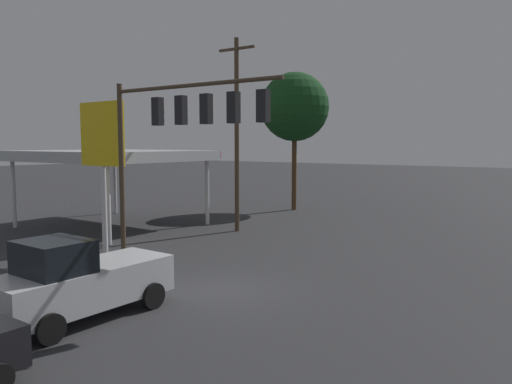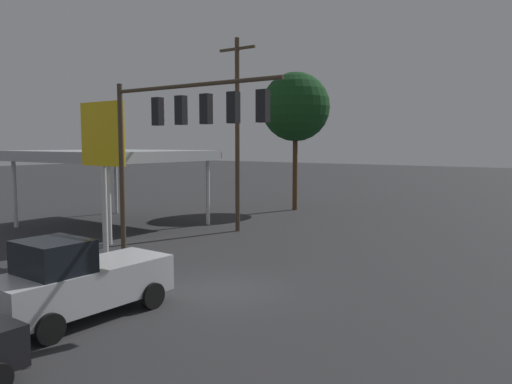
# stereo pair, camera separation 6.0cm
# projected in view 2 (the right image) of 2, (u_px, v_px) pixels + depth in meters

# --- Properties ---
(ground_plane) EXTENTS (200.00, 200.00, 0.00)m
(ground_plane) POSITION_uv_depth(u_px,v_px,m) (222.00, 290.00, 17.05)
(ground_plane) COLOR #2D2D30
(traffic_signal_assembly) EXTENTS (7.47, 0.43, 7.27)m
(traffic_signal_assembly) POSITION_uv_depth(u_px,v_px,m) (180.00, 127.00, 17.37)
(traffic_signal_assembly) COLOR #473828
(traffic_signal_assembly) RESTS_ON ground
(utility_pole) EXTENTS (2.40, 0.26, 10.84)m
(utility_pole) POSITION_uv_depth(u_px,v_px,m) (237.00, 131.00, 28.09)
(utility_pole) COLOR #473828
(utility_pole) RESTS_ON ground
(gas_station_canopy) EXTENTS (9.91, 8.71, 4.58)m
(gas_station_canopy) POSITION_uv_depth(u_px,v_px,m) (112.00, 156.00, 30.00)
(gas_station_canopy) COLOR #B2B7BC
(gas_station_canopy) RESTS_ON ground
(price_sign) EXTENTS (2.69, 0.27, 6.82)m
(price_sign) POSITION_uv_depth(u_px,v_px,m) (103.00, 142.00, 21.87)
(price_sign) COLOR silver
(price_sign) RESTS_ON ground
(pickup_parked) EXTENTS (2.35, 5.24, 2.40)m
(pickup_parked) POSITION_uv_depth(u_px,v_px,m) (78.00, 281.00, 14.19)
(pickup_parked) COLOR silver
(pickup_parked) RESTS_ON ground
(street_tree) EXTENTS (5.11, 5.11, 10.27)m
(street_tree) POSITION_uv_depth(u_px,v_px,m) (295.00, 107.00, 37.04)
(street_tree) COLOR #4C331E
(street_tree) RESTS_ON ground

